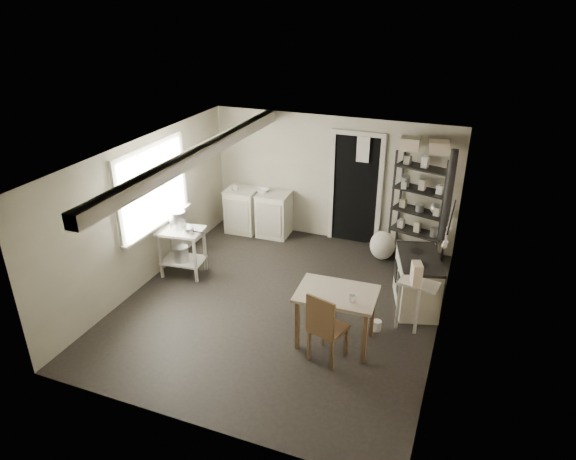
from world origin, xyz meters
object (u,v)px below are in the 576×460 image
(base_cabinets, at_px, (258,210))
(chair, at_px, (328,326))
(shelf_rack, at_px, (420,208))
(flour_sack, at_px, (382,246))
(prep_table, at_px, (183,252))
(stove, at_px, (417,279))
(stockpot, at_px, (178,219))
(work_table, at_px, (336,318))

(base_cabinets, height_order, chair, chair)
(base_cabinets, xyz_separation_m, shelf_rack, (2.97, 0.02, 0.49))
(base_cabinets, height_order, flour_sack, base_cabinets)
(prep_table, bearing_deg, flour_sack, 29.90)
(prep_table, distance_m, stove, 3.71)
(stockpot, distance_m, flour_sack, 3.49)
(stove, height_order, chair, chair)
(stove, distance_m, work_table, 1.54)
(chair, bearing_deg, work_table, 106.37)
(work_table, bearing_deg, chair, -89.65)
(base_cabinets, bearing_deg, work_table, -51.97)
(base_cabinets, bearing_deg, prep_table, -106.91)
(prep_table, height_order, chair, chair)
(stove, relative_size, work_table, 1.00)
(base_cabinets, xyz_separation_m, chair, (2.34, -3.09, 0.02))
(base_cabinets, bearing_deg, chair, -55.23)
(prep_table, bearing_deg, stove, 6.68)
(stockpot, xyz_separation_m, work_table, (2.91, -0.92, -0.56))
(prep_table, relative_size, base_cabinets, 0.62)
(base_cabinets, height_order, work_table, base_cabinets)
(flour_sack, bearing_deg, base_cabinets, 175.10)
(work_table, bearing_deg, prep_table, 163.30)
(chair, xyz_separation_m, flour_sack, (0.10, 2.88, -0.24))
(base_cabinets, bearing_deg, stove, -27.01)
(shelf_rack, distance_m, stove, 1.58)
(shelf_rack, height_order, flour_sack, shelf_rack)
(stockpot, relative_size, chair, 0.29)
(work_table, distance_m, flour_sack, 2.54)
(stockpot, height_order, base_cabinets, stockpot)
(work_table, height_order, chair, chair)
(stove, height_order, work_table, stove)
(shelf_rack, xyz_separation_m, chair, (-0.63, -3.10, -0.46))
(prep_table, xyz_separation_m, stockpot, (-0.08, 0.07, 0.54))
(prep_table, relative_size, stove, 0.78)
(prep_table, distance_m, work_table, 2.96)
(shelf_rack, relative_size, work_table, 1.88)
(shelf_rack, relative_size, stove, 1.87)
(stockpot, relative_size, stove, 0.27)
(prep_table, distance_m, shelf_rack, 3.99)
(shelf_rack, bearing_deg, base_cabinets, -163.92)
(chair, distance_m, flour_sack, 2.89)
(stockpot, bearing_deg, work_table, -17.45)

